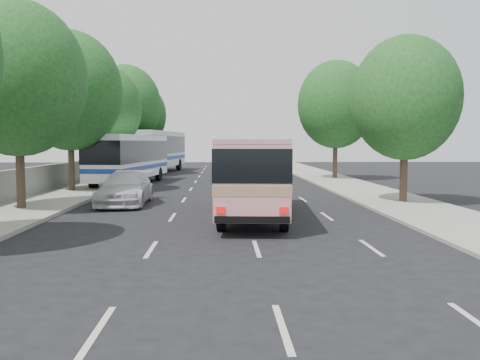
{
  "coord_description": "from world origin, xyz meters",
  "views": [
    {
      "loc": [
        0.05,
        -15.8,
        2.93
      ],
      "look_at": [
        0.69,
        2.11,
        1.6
      ],
      "focal_mm": 38.0,
      "sensor_mm": 36.0,
      "label": 1
    }
  ],
  "objects_px": {
    "pink_bus": "(254,169)",
    "tour_coach_front": "(130,155)",
    "white_pickup": "(125,188)",
    "pink_taxi": "(244,191)",
    "tour_coach_rear": "(156,148)"
  },
  "relations": [
    {
      "from": "pink_bus",
      "to": "white_pickup",
      "type": "bearing_deg",
      "value": 148.41
    },
    {
      "from": "white_pickup",
      "to": "tour_coach_front",
      "type": "bearing_deg",
      "value": 98.61
    },
    {
      "from": "pink_taxi",
      "to": "tour_coach_rear",
      "type": "bearing_deg",
      "value": 103.71
    },
    {
      "from": "pink_bus",
      "to": "pink_taxi",
      "type": "distance_m",
      "value": 2.21
    },
    {
      "from": "pink_bus",
      "to": "tour_coach_front",
      "type": "bearing_deg",
      "value": 120.3
    },
    {
      "from": "white_pickup",
      "to": "tour_coach_rear",
      "type": "relative_size",
      "value": 0.39
    },
    {
      "from": "white_pickup",
      "to": "tour_coach_front",
      "type": "height_order",
      "value": "tour_coach_front"
    },
    {
      "from": "pink_taxi",
      "to": "tour_coach_front",
      "type": "distance_m",
      "value": 15.53
    },
    {
      "from": "pink_bus",
      "to": "pink_taxi",
      "type": "relative_size",
      "value": 1.99
    },
    {
      "from": "pink_taxi",
      "to": "tour_coach_front",
      "type": "height_order",
      "value": "tour_coach_front"
    },
    {
      "from": "pink_taxi",
      "to": "white_pickup",
      "type": "xyz_separation_m",
      "value": [
        -5.5,
        2.28,
        -0.05
      ]
    },
    {
      "from": "tour_coach_front",
      "to": "tour_coach_rear",
      "type": "bearing_deg",
      "value": 97.47
    },
    {
      "from": "tour_coach_rear",
      "to": "tour_coach_front",
      "type": "bearing_deg",
      "value": -82.44
    },
    {
      "from": "white_pickup",
      "to": "tour_coach_rear",
      "type": "bearing_deg",
      "value": 93.65
    },
    {
      "from": "white_pickup",
      "to": "pink_bus",
      "type": "bearing_deg",
      "value": -36.25
    }
  ]
}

